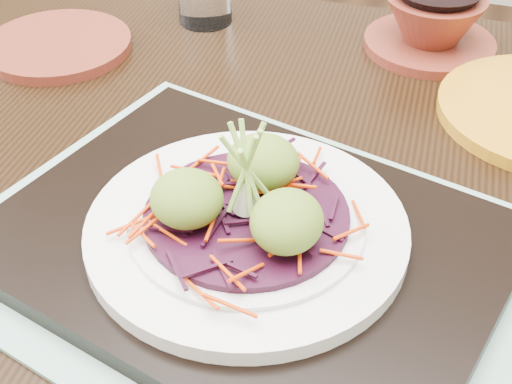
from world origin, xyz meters
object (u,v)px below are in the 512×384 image
(white_plate, at_px, (247,227))
(terracotta_side_plate, at_px, (58,45))
(serving_tray, at_px, (247,243))
(dining_table, at_px, (262,275))
(terracotta_bowl_set, at_px, (432,26))

(white_plate, bearing_deg, terracotta_side_plate, 142.16)
(serving_tray, height_order, white_plate, white_plate)
(serving_tray, distance_m, terracotta_side_plate, 0.38)
(dining_table, xyz_separation_m, terracotta_bowl_set, (0.09, 0.29, 0.12))
(terracotta_bowl_set, bearing_deg, white_plate, -102.03)
(serving_tray, relative_size, white_plate, 1.54)
(dining_table, bearing_deg, terracotta_side_plate, 146.73)
(dining_table, bearing_deg, terracotta_bowl_set, 69.14)
(serving_tray, xyz_separation_m, white_plate, (0.00, 0.00, 0.02))
(white_plate, height_order, terracotta_side_plate, white_plate)
(dining_table, xyz_separation_m, terracotta_side_plate, (-0.29, 0.16, 0.10))
(white_plate, distance_m, terracotta_bowl_set, 0.37)
(terracotta_bowl_set, bearing_deg, serving_tray, -102.03)
(serving_tray, height_order, terracotta_side_plate, serving_tray)
(dining_table, distance_m, terracotta_side_plate, 0.34)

